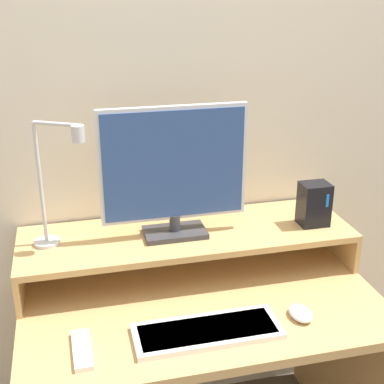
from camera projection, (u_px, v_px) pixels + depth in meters
wall_back at (173, 110)px, 1.89m from camera, size 6.00×0.05×2.50m
desk at (200, 350)px, 1.81m from camera, size 1.14×0.71×0.73m
monitor_shelf at (187, 237)px, 1.85m from camera, size 1.14×0.35×0.14m
monitor at (174, 171)px, 1.73m from camera, size 0.49×0.13×0.44m
desk_lamp at (55, 186)px, 1.66m from camera, size 0.19×0.13×0.42m
router_dock at (314, 204)px, 1.87m from camera, size 0.10×0.08×0.15m
keyboard at (207, 331)px, 1.54m from camera, size 0.43×0.16×0.02m
mouse at (301, 313)px, 1.61m from camera, size 0.07×0.10×0.03m
remote_control at (82, 350)px, 1.46m from camera, size 0.05×0.17×0.02m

